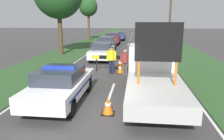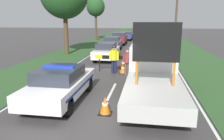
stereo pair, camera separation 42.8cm
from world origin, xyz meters
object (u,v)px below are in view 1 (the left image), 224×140
(traffic_cone_near_truck, at_px, (108,105))
(traffic_cone_centre_front, at_px, (120,68))
(police_officer, at_px, (111,58))
(roadside_tree_near_right, at_px, (88,7))
(queued_car_suv_grey, at_px, (106,43))
(work_truck, at_px, (153,72))
(queued_car_hatch_blue, at_px, (119,35))
(queued_car_wagon_maroon, at_px, (113,38))
(police_car, at_px, (61,84))
(utility_pole, at_px, (171,6))
(queued_car_van_white, at_px, (102,51))
(traffic_cone_near_police, at_px, (120,63))
(road_barrier, at_px, (114,59))
(pedestrian_civilian, at_px, (125,60))

(traffic_cone_near_truck, bearing_deg, traffic_cone_centre_front, 90.33)
(police_officer, height_order, roadside_tree_near_right, roadside_tree_near_right)
(police_officer, distance_m, queued_car_suv_grey, 10.35)
(work_truck, bearing_deg, queued_car_hatch_blue, -83.58)
(police_officer, relative_size, queued_car_wagon_maroon, 0.40)
(police_car, height_order, roadside_tree_near_right, roadside_tree_near_right)
(traffic_cone_near_truck, relative_size, queued_car_wagon_maroon, 0.15)
(roadside_tree_near_right, distance_m, utility_pole, 17.39)
(queued_car_van_white, bearing_deg, police_officer, 105.91)
(police_car, distance_m, police_officer, 5.32)
(queued_car_suv_grey, bearing_deg, traffic_cone_centre_front, 102.76)
(traffic_cone_centre_front, xyz_separation_m, roadside_tree_near_right, (-6.83, 22.01, 4.98))
(traffic_cone_near_police, height_order, queued_car_van_white, queued_car_van_white)
(work_truck, height_order, queued_car_hatch_blue, work_truck)
(traffic_cone_near_truck, relative_size, roadside_tree_near_right, 0.09)
(work_truck, height_order, roadside_tree_near_right, roadside_tree_near_right)
(work_truck, bearing_deg, police_car, 18.02)
(queued_car_suv_grey, xyz_separation_m, queued_car_hatch_blue, (0.36, 12.85, -0.05))
(work_truck, bearing_deg, traffic_cone_near_police, -71.83)
(utility_pole, bearing_deg, road_barrier, -119.00)
(traffic_cone_near_police, distance_m, queued_car_suv_grey, 8.86)
(road_barrier, height_order, queued_car_hatch_blue, queued_car_hatch_blue)
(road_barrier, bearing_deg, traffic_cone_near_police, 83.31)
(traffic_cone_near_truck, height_order, roadside_tree_near_right, roadside_tree_near_right)
(pedestrian_civilian, bearing_deg, queued_car_wagon_maroon, 74.83)
(traffic_cone_near_truck, height_order, queued_car_hatch_blue, queued_car_hatch_blue)
(police_car, distance_m, roadside_tree_near_right, 27.98)
(police_car, distance_m, traffic_cone_near_police, 6.99)
(queued_car_suv_grey, bearing_deg, work_truck, 106.33)
(roadside_tree_near_right, relative_size, utility_pole, 0.77)
(pedestrian_civilian, xyz_separation_m, utility_pole, (3.83, 8.95, 3.69))
(traffic_cone_near_truck, bearing_deg, police_car, 153.50)
(road_barrier, xyz_separation_m, queued_car_van_white, (-1.48, 4.30, -0.14))
(roadside_tree_near_right, bearing_deg, traffic_cone_centre_front, -72.76)
(utility_pole, bearing_deg, traffic_cone_near_police, -121.30)
(traffic_cone_near_truck, xyz_separation_m, queued_car_hatch_blue, (-1.97, 29.19, 0.44))
(police_officer, bearing_deg, queued_car_suv_grey, -61.01)
(queued_car_wagon_maroon, bearing_deg, roadside_tree_near_right, -51.59)
(traffic_cone_near_truck, xyz_separation_m, queued_car_suv_grey, (-2.33, 16.33, 0.49))
(roadside_tree_near_right, height_order, utility_pole, utility_pole)
(queued_car_van_white, bearing_deg, queued_car_hatch_blue, -89.88)
(police_officer, xyz_separation_m, roadside_tree_near_right, (-6.28, 22.10, 4.26))
(pedestrian_civilian, xyz_separation_m, traffic_cone_near_police, (-0.43, 1.93, -0.57))
(police_officer, distance_m, roadside_tree_near_right, 23.37)
(queued_car_suv_grey, bearing_deg, utility_pole, 166.33)
(pedestrian_civilian, distance_m, roadside_tree_near_right, 23.93)
(road_barrier, bearing_deg, traffic_cone_near_truck, -79.07)
(queued_car_hatch_blue, relative_size, utility_pole, 0.51)
(queued_car_van_white, bearing_deg, queued_car_suv_grey, -85.86)
(pedestrian_civilian, relative_size, queued_car_van_white, 0.36)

